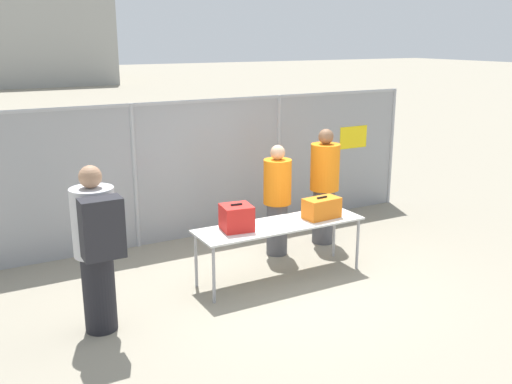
% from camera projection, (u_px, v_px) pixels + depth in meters
% --- Properties ---
extents(ground_plane, '(120.00, 120.00, 0.00)m').
position_uv_depth(ground_plane, '(283.00, 282.00, 7.52)').
color(ground_plane, gray).
extents(fence_section, '(7.58, 0.07, 2.20)m').
position_uv_depth(fence_section, '(212.00, 165.00, 9.11)').
color(fence_section, '#9EA0A5').
rests_on(fence_section, ground_plane).
extents(inspection_table, '(2.30, 0.67, 0.76)m').
position_uv_depth(inspection_table, '(280.00, 228.00, 7.49)').
color(inspection_table, silver).
rests_on(inspection_table, ground_plane).
extents(suitcase_red, '(0.42, 0.40, 0.35)m').
position_uv_depth(suitcase_red, '(237.00, 218.00, 7.20)').
color(suitcase_red, red).
rests_on(suitcase_red, inspection_table).
extents(suitcase_orange, '(0.51, 0.31, 0.30)m').
position_uv_depth(suitcase_orange, '(322.00, 208.00, 7.69)').
color(suitcase_orange, orange).
rests_on(suitcase_orange, inspection_table).
extents(traveler_hooded, '(0.46, 0.71, 1.86)m').
position_uv_depth(traveler_hooded, '(97.00, 244.00, 5.99)').
color(traveler_hooded, black).
rests_on(traveler_hooded, ground_plane).
extents(security_worker_near, '(0.41, 0.41, 1.64)m').
position_uv_depth(security_worker_near, '(277.00, 199.00, 8.29)').
color(security_worker_near, '#4C4C51').
rests_on(security_worker_near, ground_plane).
extents(security_worker_far, '(0.44, 0.44, 1.80)m').
position_uv_depth(security_worker_far, '(324.00, 185.00, 8.75)').
color(security_worker_far, '#4C4C51').
rests_on(security_worker_far, ground_plane).
extents(utility_trailer, '(3.87, 2.25, 0.65)m').
position_uv_depth(utility_trailer, '(190.00, 175.00, 11.63)').
color(utility_trailer, '#4C6B47').
rests_on(utility_trailer, ground_plane).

